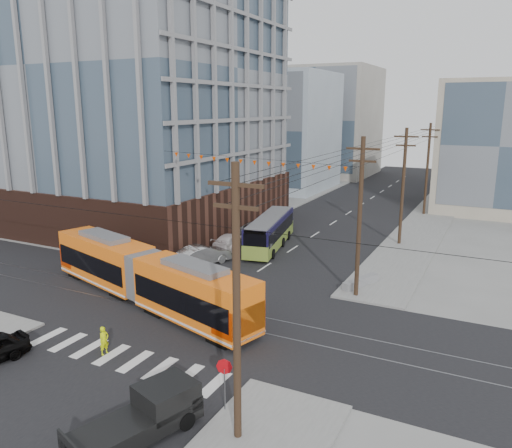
{
  "coord_description": "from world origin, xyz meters",
  "views": [
    {
      "loc": [
        16.93,
        -21.14,
        12.87
      ],
      "look_at": [
        1.04,
        10.41,
        4.53
      ],
      "focal_mm": 35.0,
      "sensor_mm": 36.0,
      "label": 1
    }
  ],
  "objects": [
    {
      "name": "ground",
      "position": [
        0.0,
        0.0,
        0.0
      ],
      "size": [
        160.0,
        160.0,
        0.0
      ],
      "primitive_type": "plane",
      "color": "slate"
    },
    {
      "name": "office_building",
      "position": [
        -22.0,
        23.0,
        14.3
      ],
      "size": [
        30.0,
        25.0,
        28.6
      ],
      "primitive_type": "cube",
      "color": "#381E16",
      "rests_on": "ground"
    },
    {
      "name": "bg_bldg_nw_near",
      "position": [
        -17.0,
        52.0,
        9.0
      ],
      "size": [
        18.0,
        16.0,
        18.0
      ],
      "primitive_type": "cube",
      "color": "#8C99A5",
      "rests_on": "ground"
    },
    {
      "name": "bg_bldg_ne_near",
      "position": [
        16.0,
        48.0,
        8.0
      ],
      "size": [
        14.0,
        14.0,
        16.0
      ],
      "primitive_type": "cube",
      "color": "gray",
      "rests_on": "ground"
    },
    {
      "name": "bg_bldg_nw_far",
      "position": [
        -14.0,
        72.0,
        10.0
      ],
      "size": [
        16.0,
        18.0,
        20.0
      ],
      "primitive_type": "cube",
      "color": "gray",
      "rests_on": "ground"
    },
    {
      "name": "utility_pole_near",
      "position": [
        8.5,
        -6.0,
        5.5
      ],
      "size": [
        0.3,
        0.3,
        11.0
      ],
      "primitive_type": "cylinder",
      "color": "black",
      "rests_on": "ground"
    },
    {
      "name": "utility_pole_far",
      "position": [
        8.5,
        56.0,
        5.5
      ],
      "size": [
        0.3,
        0.3,
        11.0
      ],
      "primitive_type": "cylinder",
      "color": "black",
      "rests_on": "ground"
    },
    {
      "name": "streetcar",
      "position": [
        -3.85,
        3.74,
        1.85
      ],
      "size": [
        19.17,
        8.06,
        3.7
      ],
      "primitive_type": null,
      "rotation": [
        0.0,
        0.0,
        -0.29
      ],
      "color": "orange",
      "rests_on": "ground"
    },
    {
      "name": "city_bus",
      "position": [
        -2.17,
        19.67,
        1.51
      ],
      "size": [
        4.37,
        10.9,
        3.02
      ],
      "primitive_type": null,
      "rotation": [
        0.0,
        0.0,
        0.2
      ],
      "color": "#130F33",
      "rests_on": "ground"
    },
    {
      "name": "pickup_truck",
      "position": [
        4.92,
        -7.86,
        0.91
      ],
      "size": [
        3.52,
        5.67,
        1.81
      ],
      "primitive_type": null,
      "rotation": [
        0.0,
        0.0,
        -0.33
      ],
      "color": "black",
      "rests_on": "ground"
    },
    {
      "name": "parked_car_silver",
      "position": [
        -4.95,
        12.35,
        0.83
      ],
      "size": [
        3.6,
        5.29,
        1.65
      ],
      "primitive_type": "imported",
      "rotation": [
        0.0,
        0.0,
        2.73
      ],
      "color": "#9D9D9D",
      "rests_on": "ground"
    },
    {
      "name": "parked_car_white",
      "position": [
        -5.33,
        17.74,
        0.68
      ],
      "size": [
        2.14,
        4.79,
        1.36
      ],
      "primitive_type": "imported",
      "rotation": [
        0.0,
        0.0,
        3.19
      ],
      "color": "silver",
      "rests_on": "ground"
    },
    {
      "name": "parked_car_grey",
      "position": [
        -5.34,
        22.99,
        0.7
      ],
      "size": [
        2.74,
        5.24,
        1.41
      ],
      "primitive_type": "imported",
      "rotation": [
        0.0,
        0.0,
        3.06
      ],
      "color": "#5A5A5A",
      "rests_on": "ground"
    },
    {
      "name": "pedestrian",
      "position": [
        -1.19,
        -3.07,
        0.78
      ],
      "size": [
        0.45,
        0.61,
        1.56
      ],
      "primitive_type": "imported",
      "rotation": [
        0.0,
        0.0,
        1.43
      ],
      "color": "#D0E606",
      "rests_on": "ground"
    },
    {
      "name": "stop_sign",
      "position": [
        7.14,
        -4.68,
        1.17
      ],
      "size": [
        0.87,
        0.87,
        2.34
      ],
      "primitive_type": null,
      "rotation": [
        0.0,
        0.0,
        0.25
      ],
      "color": "#B0080F",
      "rests_on": "ground"
    },
    {
      "name": "jersey_barrier",
      "position": [
        8.3,
        12.96,
        0.36
      ],
      "size": [
        2.11,
        3.65,
        0.72
      ],
      "primitive_type": "cube",
      "rotation": [
        0.0,
        0.0,
        -0.38
      ],
      "color": "gray",
      "rests_on": "ground"
    }
  ]
}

